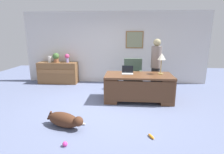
# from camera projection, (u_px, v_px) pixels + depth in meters

# --- Properties ---
(ground_plane) EXTENTS (12.00, 12.00, 0.00)m
(ground_plane) POSITION_uv_depth(u_px,v_px,m) (108.00, 108.00, 4.57)
(ground_plane) COLOR slate
(back_wall) EXTENTS (7.00, 0.16, 2.70)m
(back_wall) POSITION_uv_depth(u_px,v_px,m) (115.00, 48.00, 6.77)
(back_wall) COLOR silver
(back_wall) RESTS_ON ground_plane
(desk) EXTENTS (1.88, 0.92, 0.76)m
(desk) POSITION_uv_depth(u_px,v_px,m) (138.00, 87.00, 4.98)
(desk) COLOR brown
(desk) RESTS_ON ground_plane
(credenza) EXTENTS (1.49, 0.50, 0.82)m
(credenza) POSITION_uv_depth(u_px,v_px,m) (58.00, 73.00, 6.82)
(credenza) COLOR brown
(credenza) RESTS_ON ground_plane
(armchair) EXTENTS (0.60, 0.59, 1.07)m
(armchair) POSITION_uv_depth(u_px,v_px,m) (133.00, 77.00, 5.87)
(armchair) COLOR #475B4C
(armchair) RESTS_ON ground_plane
(person_standing) EXTENTS (0.32, 0.32, 1.73)m
(person_standing) POSITION_uv_depth(u_px,v_px,m) (156.00, 65.00, 5.56)
(person_standing) COLOR #262323
(person_standing) RESTS_ON ground_plane
(dog_lying) EXTENTS (0.87, 0.53, 0.30)m
(dog_lying) POSITION_uv_depth(u_px,v_px,m) (65.00, 120.00, 3.58)
(dog_lying) COLOR #472819
(dog_lying) RESTS_ON ground_plane
(laptop) EXTENTS (0.32, 0.22, 0.22)m
(laptop) POSITION_uv_depth(u_px,v_px,m) (128.00, 72.00, 5.04)
(laptop) COLOR #B2B5BA
(laptop) RESTS_ON desk
(desk_lamp) EXTENTS (0.22, 0.22, 0.59)m
(desk_lamp) POSITION_uv_depth(u_px,v_px,m) (162.00, 58.00, 4.90)
(desk_lamp) COLOR #9E8447
(desk_lamp) RESTS_ON desk
(vase_with_flowers) EXTENTS (0.17, 0.17, 0.33)m
(vase_with_flowers) POSITION_uv_depth(u_px,v_px,m) (67.00, 57.00, 6.65)
(vase_with_flowers) COLOR #968CCF
(vase_with_flowers) RESTS_ON credenza
(vase_empty) EXTENTS (0.14, 0.14, 0.23)m
(vase_empty) POSITION_uv_depth(u_px,v_px,m) (50.00, 59.00, 6.72)
(vase_empty) COLOR silver
(vase_empty) RESTS_ON credenza
(potted_plant) EXTENTS (0.24, 0.24, 0.36)m
(potted_plant) POSITION_uv_depth(u_px,v_px,m) (56.00, 57.00, 6.68)
(potted_plant) COLOR brown
(potted_plant) RESTS_ON credenza
(dog_toy_ball) EXTENTS (0.09, 0.09, 0.09)m
(dog_toy_ball) POSITION_uv_depth(u_px,v_px,m) (65.00, 144.00, 2.98)
(dog_toy_ball) COLOR #D8338C
(dog_toy_ball) RESTS_ON ground_plane
(dog_toy_bone) EXTENTS (0.12, 0.18, 0.05)m
(dog_toy_bone) POSITION_uv_depth(u_px,v_px,m) (151.00, 136.00, 3.23)
(dog_toy_bone) COLOR orange
(dog_toy_bone) RESTS_ON ground_plane
(dog_toy_plush) EXTENTS (0.19, 0.09, 0.05)m
(dog_toy_plush) POSITION_uv_depth(u_px,v_px,m) (82.00, 124.00, 3.69)
(dog_toy_plush) COLOR beige
(dog_toy_plush) RESTS_ON ground_plane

